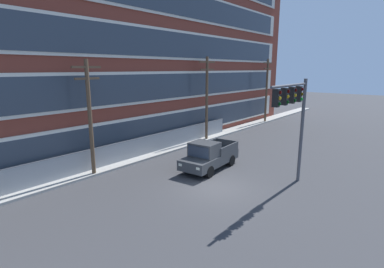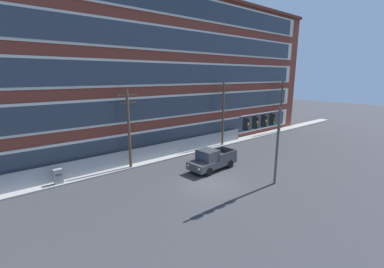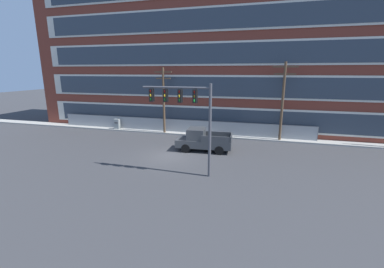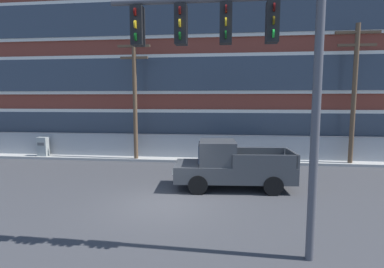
{
  "view_description": "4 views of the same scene",
  "coord_description": "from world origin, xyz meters",
  "px_view_note": "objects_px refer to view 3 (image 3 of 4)",
  "views": [
    {
      "loc": [
        -14.02,
        -9.43,
        7.02
      ],
      "look_at": [
        1.23,
        2.89,
        2.72
      ],
      "focal_mm": 28.0,
      "sensor_mm": 36.0,
      "label": 1
    },
    {
      "loc": [
        -13.82,
        -14.42,
        8.86
      ],
      "look_at": [
        1.0,
        3.54,
        3.55
      ],
      "focal_mm": 24.0,
      "sensor_mm": 36.0,
      "label": 2
    },
    {
      "loc": [
        7.7,
        -19.9,
        7.22
      ],
      "look_at": [
        1.65,
        1.83,
        1.67
      ],
      "focal_mm": 24.0,
      "sensor_mm": 36.0,
      "label": 3
    },
    {
      "loc": [
        2.29,
        -10.48,
        3.85
      ],
      "look_at": [
        0.62,
        4.18,
        2.16
      ],
      "focal_mm": 28.0,
      "sensor_mm": 36.0,
      "label": 4
    }
  ],
  "objects_px": {
    "traffic_signal_mast": "(187,108)",
    "utility_pole_near_corner": "(164,98)",
    "utility_pole_midblock": "(283,98)",
    "electrical_cabinet": "(117,125)",
    "pickup_truck_dark_grey": "(203,140)"
  },
  "relations": [
    {
      "from": "traffic_signal_mast",
      "to": "utility_pole_near_corner",
      "type": "bearing_deg",
      "value": 118.94
    },
    {
      "from": "pickup_truck_dark_grey",
      "to": "utility_pole_midblock",
      "type": "bearing_deg",
      "value": 37.3
    },
    {
      "from": "utility_pole_midblock",
      "to": "electrical_cabinet",
      "type": "relative_size",
      "value": 5.79
    },
    {
      "from": "utility_pole_near_corner",
      "to": "utility_pole_midblock",
      "type": "xyz_separation_m",
      "value": [
        12.93,
        0.14,
        0.34
      ]
    },
    {
      "from": "traffic_signal_mast",
      "to": "pickup_truck_dark_grey",
      "type": "distance_m",
      "value": 6.88
    },
    {
      "from": "traffic_signal_mast",
      "to": "pickup_truck_dark_grey",
      "type": "height_order",
      "value": "traffic_signal_mast"
    },
    {
      "from": "utility_pole_near_corner",
      "to": "utility_pole_midblock",
      "type": "relative_size",
      "value": 0.94
    },
    {
      "from": "pickup_truck_dark_grey",
      "to": "utility_pole_midblock",
      "type": "relative_size",
      "value": 0.64
    },
    {
      "from": "pickup_truck_dark_grey",
      "to": "electrical_cabinet",
      "type": "bearing_deg",
      "value": 156.09
    },
    {
      "from": "utility_pole_midblock",
      "to": "electrical_cabinet",
      "type": "height_order",
      "value": "utility_pole_midblock"
    },
    {
      "from": "utility_pole_near_corner",
      "to": "utility_pole_midblock",
      "type": "height_order",
      "value": "utility_pole_midblock"
    },
    {
      "from": "traffic_signal_mast",
      "to": "utility_pole_midblock",
      "type": "xyz_separation_m",
      "value": [
        6.85,
        11.12,
        -0.26
      ]
    },
    {
      "from": "utility_pole_near_corner",
      "to": "electrical_cabinet",
      "type": "bearing_deg",
      "value": 178.51
    },
    {
      "from": "utility_pole_midblock",
      "to": "electrical_cabinet",
      "type": "xyz_separation_m",
      "value": [
        -19.32,
        0.03,
        -3.81
      ]
    },
    {
      "from": "utility_pole_near_corner",
      "to": "traffic_signal_mast",
      "type": "bearing_deg",
      "value": -61.06
    }
  ]
}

